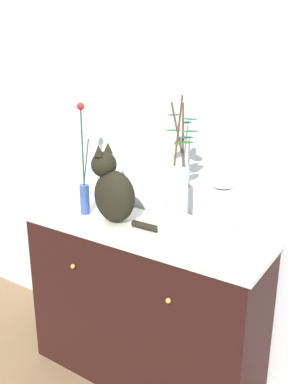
{
  "coord_description": "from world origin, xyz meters",
  "views": [
    {
      "loc": [
        1.01,
        -1.5,
        1.6
      ],
      "look_at": [
        0.0,
        0.0,
        1.03
      ],
      "focal_mm": 38.64,
      "sensor_mm": 36.0,
      "label": 1
    }
  ],
  "objects": [
    {
      "name": "vase_slim_green",
      "position": [
        -0.36,
        -0.01,
        0.99
      ],
      "size": [
        0.07,
        0.05,
        0.57
      ],
      "color": "#314D93",
      "rests_on": "sideboard"
    },
    {
      "name": "ground_plane",
      "position": [
        0.0,
        0.0,
        0.0
      ],
      "size": [
        6.0,
        6.0,
        0.0
      ],
      "primitive_type": "plane",
      "color": "olive"
    },
    {
      "name": "wall_back",
      "position": [
        0.0,
        0.28,
        1.3
      ],
      "size": [
        4.4,
        0.08,
        2.6
      ],
      "primitive_type": "cube",
      "color": "silver",
      "rests_on": "ground_plane"
    },
    {
      "name": "cat_sitting",
      "position": [
        -0.18,
        -0.01,
        1.0
      ],
      "size": [
        0.43,
        0.15,
        0.38
      ],
      "color": "black",
      "rests_on": "sideboard"
    },
    {
      "name": "sideboard",
      "position": [
        0.0,
        -0.0,
        0.42
      ],
      "size": [
        1.21,
        0.44,
        0.85
      ],
      "color": "black",
      "rests_on": "ground_plane"
    },
    {
      "name": "jar_lidded_porcelain",
      "position": [
        0.42,
        -0.08,
        1.01
      ],
      "size": [
        0.11,
        0.11,
        0.37
      ],
      "color": "white",
      "rests_on": "sideboard"
    },
    {
      "name": "vase_glass_clear",
      "position": [
        0.15,
        0.04,
        1.06
      ],
      "size": [
        0.21,
        0.17,
        0.55
      ],
      "color": "silver",
      "rests_on": "bowl_porcelain"
    },
    {
      "name": "bowl_porcelain",
      "position": [
        0.15,
        0.04,
        0.88
      ],
      "size": [
        0.18,
        0.18,
        0.06
      ],
      "primitive_type": "cylinder",
      "color": "white",
      "rests_on": "sideboard"
    }
  ]
}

